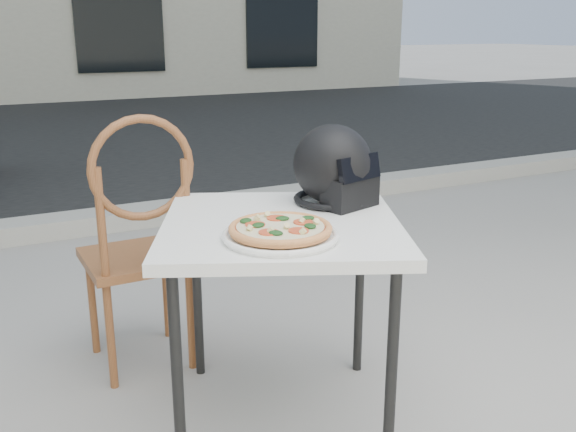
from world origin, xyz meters
name	(u,v)px	position (x,y,z in m)	size (l,w,h in m)	color
street_asphalt	(62,137)	(0.00, 7.00, 0.00)	(30.00, 8.00, 0.00)	black
curb	(150,214)	(0.00, 3.00, 0.06)	(30.00, 0.25, 0.12)	gray
cafe_table_main	(281,240)	(-0.21, 0.54, 0.64)	(0.98, 0.98, 0.70)	white
plate	(280,236)	(-0.30, 0.38, 0.71)	(0.43, 0.43, 0.02)	white
pizza	(280,228)	(-0.30, 0.38, 0.74)	(0.36, 0.36, 0.04)	#D88C4F
helmet	(334,169)	(0.04, 0.65, 0.83)	(0.33, 0.34, 0.27)	black
cafe_chair_main	(140,232)	(-0.53, 1.08, 0.56)	(0.39, 0.39, 1.01)	brown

